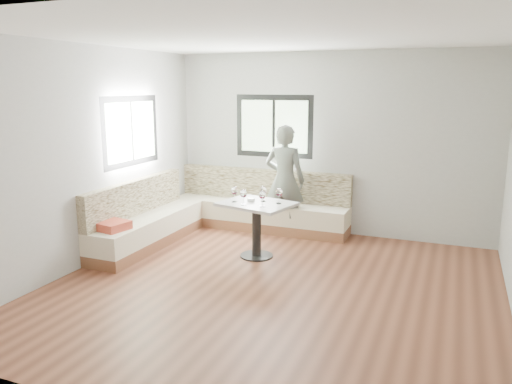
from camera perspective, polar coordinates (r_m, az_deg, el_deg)
room at (r=5.55m, az=1.44°, el=2.99°), size 5.01×5.01×2.81m
banquette at (r=7.76m, az=-5.00°, el=-2.59°), size 2.90×2.80×0.95m
table at (r=6.71m, az=0.07°, el=-2.79°), size 1.06×0.91×0.76m
person at (r=7.68m, az=3.30°, el=1.34°), size 0.63×0.42×1.72m
olive_ramekin at (r=6.73m, az=-0.55°, el=-0.89°), size 0.11×0.11×0.04m
wine_glass_a at (r=6.68m, az=-2.47°, el=0.10°), size 0.09×0.09×0.21m
wine_glass_b at (r=6.51m, az=-1.44°, el=-0.22°), size 0.09×0.09×0.21m
wine_glass_c at (r=6.42m, az=0.71°, el=-0.38°), size 0.09×0.09×0.21m
wine_glass_d at (r=6.70m, az=0.82°, el=0.14°), size 0.09×0.09×0.21m
wine_glass_e at (r=6.58m, az=2.63°, el=-0.09°), size 0.09×0.09×0.21m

